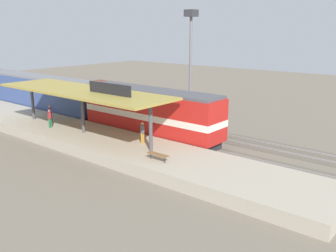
# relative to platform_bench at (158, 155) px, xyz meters

# --- Properties ---
(ground_plane) EXTENTS (120.00, 120.00, 0.00)m
(ground_plane) POSITION_rel_platform_bench_xyz_m (8.00, 9.91, -1.34)
(ground_plane) COLOR #706656
(track_near) EXTENTS (3.20, 110.00, 0.16)m
(track_near) POSITION_rel_platform_bench_xyz_m (6.00, 9.91, -1.31)
(track_near) COLOR #5F5649
(track_near) RESTS_ON ground
(track_far) EXTENTS (3.20, 110.00, 0.16)m
(track_far) POSITION_rel_platform_bench_xyz_m (10.60, 9.91, -1.31)
(track_far) COLOR #5F5649
(track_far) RESTS_ON ground
(platform) EXTENTS (6.00, 44.00, 0.90)m
(platform) POSITION_rel_platform_bench_xyz_m (1.40, 9.91, -0.89)
(platform) COLOR #A89E89
(platform) RESTS_ON ground
(station_canopy) EXTENTS (5.20, 18.00, 4.70)m
(station_canopy) POSITION_rel_platform_bench_xyz_m (1.40, 9.82, 3.19)
(station_canopy) COLOR #47474C
(station_canopy) RESTS_ON platform
(platform_bench) EXTENTS (0.44, 1.70, 0.50)m
(platform_bench) POSITION_rel_platform_bench_xyz_m (0.00, 0.00, 0.00)
(platform_bench) COLOR #333338
(platform_bench) RESTS_ON platform
(locomotive) EXTENTS (2.93, 14.43, 4.44)m
(locomotive) POSITION_rel_platform_bench_xyz_m (6.00, 6.10, 1.07)
(locomotive) COLOR #28282D
(locomotive) RESTS_ON track_near
(passenger_carriage_front) EXTENTS (2.90, 20.00, 4.24)m
(passenger_carriage_front) POSITION_rel_platform_bench_xyz_m (6.00, 24.10, 0.97)
(passenger_carriage_front) COLOR #28282D
(passenger_carriage_front) RESTS_ON track_near
(freight_car) EXTENTS (2.80, 12.00, 3.54)m
(freight_car) POSITION_rel_platform_bench_xyz_m (10.60, 14.16, 0.63)
(freight_car) COLOR #28282D
(freight_car) RESTS_ON track_far
(light_mast) EXTENTS (1.10, 1.10, 11.70)m
(light_mast) POSITION_rel_platform_bench_xyz_m (13.80, 7.41, 7.05)
(light_mast) COLOR slate
(light_mast) RESTS_ON ground
(person_waiting) EXTENTS (0.34, 0.34, 1.71)m
(person_waiting) POSITION_rel_platform_bench_xyz_m (0.52, 13.70, 0.51)
(person_waiting) COLOR #23603D
(person_waiting) RESTS_ON platform
(person_walking) EXTENTS (0.34, 0.34, 1.71)m
(person_walking) POSITION_rel_platform_bench_xyz_m (1.73, 15.47, 0.51)
(person_walking) COLOR navy
(person_walking) RESTS_ON platform
(person_boarding) EXTENTS (0.34, 0.34, 1.71)m
(person_boarding) POSITION_rel_platform_bench_xyz_m (2.40, 3.71, 0.51)
(person_boarding) COLOR olive
(person_boarding) RESTS_ON platform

